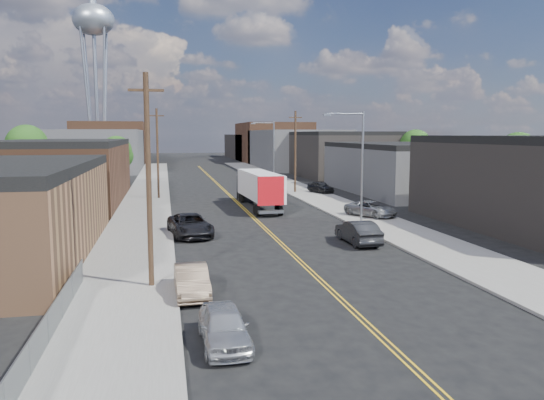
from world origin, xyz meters
name	(u,v)px	position (x,y,z in m)	size (l,w,h in m)	color
ground	(219,185)	(0.00, 60.00, 0.00)	(260.00, 260.00, 0.00)	black
centerline	(232,197)	(0.00, 45.00, 0.01)	(0.32, 120.00, 0.01)	gold
sidewalk_left	(147,199)	(-9.50, 45.00, 0.07)	(5.00, 140.00, 0.15)	slate
sidewalk_right	(312,195)	(9.50, 45.00, 0.07)	(5.00, 140.00, 0.15)	slate
warehouse_brown	(63,171)	(-18.00, 44.00, 3.30)	(12.00, 26.00, 6.60)	#4D2F1F
industrial_right_b	(407,168)	(22.00, 46.00, 3.05)	(14.00, 24.00, 6.10)	#37373A
industrial_right_c	(340,154)	(22.00, 72.00, 3.80)	(14.00, 22.00, 7.60)	black
skyline_left_a	(100,150)	(-20.00, 95.00, 4.00)	(16.00, 30.00, 8.00)	#37373A
skyline_right_a	(296,149)	(20.00, 95.00, 4.00)	(16.00, 30.00, 8.00)	#37373A
skyline_left_b	(112,143)	(-20.00, 120.00, 5.00)	(16.00, 26.00, 10.00)	#4D2F1F
skyline_right_b	(272,142)	(20.00, 120.00, 5.00)	(16.00, 26.00, 10.00)	#4D2F1F
skyline_left_c	(119,147)	(-20.00, 140.00, 3.50)	(16.00, 40.00, 7.00)	black
skyline_right_c	(259,146)	(20.00, 140.00, 3.50)	(16.00, 40.00, 7.00)	black
water_tower	(94,26)	(-22.00, 110.00, 30.65)	(9.00, 9.00, 36.90)	gray
streetlight_near	(358,158)	(7.60, 25.00, 5.33)	(3.39, 0.25, 9.00)	gray
streetlight_far	(271,147)	(7.60, 60.00, 5.33)	(3.39, 0.25, 9.00)	gray
utility_pole_left_near	(149,180)	(-8.20, 10.00, 5.14)	(1.60, 0.26, 10.00)	black
utility_pole_left_far	(158,153)	(-8.20, 45.00, 5.14)	(1.60, 0.26, 10.00)	black
utility_pole_right	(295,151)	(8.20, 48.00, 5.14)	(1.60, 0.26, 10.00)	black
chainlink_fence	(47,329)	(-11.50, 3.50, 0.66)	(0.05, 16.00, 1.22)	slate
tree_left_mid	(28,148)	(-23.94, 55.00, 5.48)	(5.10, 5.04, 8.37)	black
tree_left_far	(117,153)	(-13.94, 62.00, 4.57)	(4.35, 4.20, 6.97)	black
tree_right_near	(518,156)	(30.06, 36.00, 4.87)	(4.60, 4.48, 7.44)	black
tree_right_far	(416,147)	(30.06, 60.00, 5.18)	(4.85, 4.76, 7.91)	black
semi_truck	(258,187)	(1.50, 36.46, 2.04)	(2.85, 13.83, 3.59)	silver
car_left_a	(224,326)	(-5.60, 2.51, 0.68)	(1.60, 3.98, 1.35)	#A8AAAD
car_left_b	(192,281)	(-6.40, 8.47, 0.68)	(1.45, 4.15, 1.37)	#7B6550
car_left_c	(190,225)	(-5.80, 22.59, 0.79)	(2.62, 5.69, 1.58)	black
car_right_oncoming	(358,232)	(5.00, 17.75, 0.78)	(1.65, 4.73, 1.56)	black
car_right_lot_a	(371,209)	(9.93, 27.73, 0.81)	(2.19, 4.74, 1.32)	gray
car_right_lot_c	(321,187)	(11.00, 46.47, 0.84)	(1.63, 4.06, 1.38)	black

